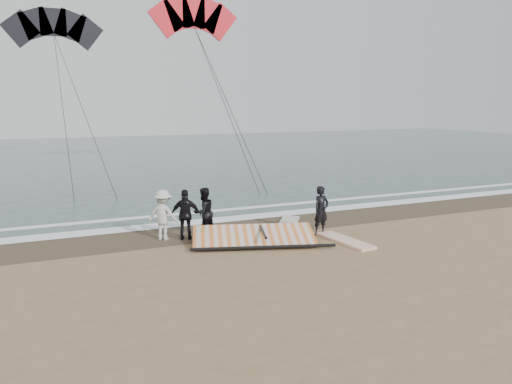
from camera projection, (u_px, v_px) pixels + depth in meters
ground at (293, 263)px, 14.57m from camera, size 120.00×120.00×0.00m
sea at (119, 156)px, 44.30m from camera, size 120.00×54.00×0.02m
wet_sand at (237, 228)px, 18.62m from camera, size 120.00×2.80×0.01m
foam_near at (224, 219)px, 19.88m from camera, size 120.00×0.90×0.01m
foam_far at (210, 211)px, 21.41m from camera, size 120.00×0.45×0.01m
man_main at (321, 210)px, 17.58m from camera, size 0.70×0.54×1.74m
board_white at (345, 241)px, 16.71m from camera, size 0.92×2.42×0.09m
board_cream at (287, 224)px, 18.96m from camera, size 1.98×2.43×0.10m
trio_cluster at (182, 214)px, 17.02m from camera, size 2.54×1.27×1.74m
sail_rig at (250, 238)px, 16.52m from camera, size 4.44×2.87×0.51m
kite_red at (194, 21)px, 32.26m from camera, size 6.47×5.14×13.87m
kite_dark at (54, 31)px, 36.89m from camera, size 8.10×8.67×19.72m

